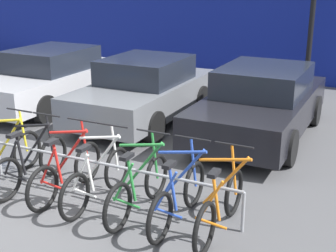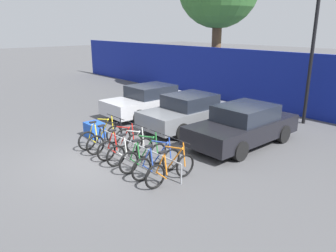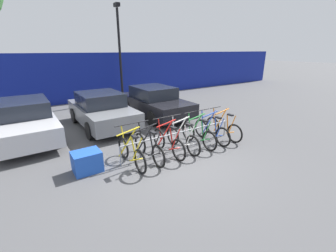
# 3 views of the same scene
# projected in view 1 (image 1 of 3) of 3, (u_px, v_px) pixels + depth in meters

# --- Properties ---
(ground_plane) EXTENTS (120.00, 120.00, 0.00)m
(ground_plane) POSITION_uv_depth(u_px,v_px,m) (40.00, 209.00, 6.51)
(ground_plane) COLOR #4C4C4F
(hoarding_wall) EXTENTS (36.00, 0.16, 2.86)m
(hoarding_wall) POSITION_uv_depth(u_px,v_px,m) (247.00, 32.00, 14.17)
(hoarding_wall) COLOR navy
(hoarding_wall) RESTS_ON ground
(bike_rack) EXTENTS (4.15, 0.04, 0.57)m
(bike_rack) POSITION_uv_depth(u_px,v_px,m) (105.00, 168.00, 6.66)
(bike_rack) COLOR gray
(bike_rack) RESTS_ON ground
(bicycle_yellow) EXTENTS (0.68, 1.71, 1.05)m
(bicycle_yellow) POSITION_uv_depth(u_px,v_px,m) (3.00, 158.00, 7.32)
(bicycle_yellow) COLOR black
(bicycle_yellow) RESTS_ON ground
(bicycle_black) EXTENTS (0.68, 1.71, 1.05)m
(bicycle_black) POSITION_uv_depth(u_px,v_px,m) (31.00, 164.00, 7.09)
(bicycle_black) COLOR black
(bicycle_black) RESTS_ON ground
(bicycle_red) EXTENTS (0.68, 1.71, 1.05)m
(bicycle_red) POSITION_uv_depth(u_px,v_px,m) (66.00, 172.00, 6.81)
(bicycle_red) COLOR black
(bicycle_red) RESTS_ON ground
(bicycle_white) EXTENTS (0.68, 1.71, 1.05)m
(bicycle_white) POSITION_uv_depth(u_px,v_px,m) (97.00, 179.00, 6.58)
(bicycle_white) COLOR black
(bicycle_white) RESTS_ON ground
(bicycle_green) EXTENTS (0.68, 1.71, 1.05)m
(bicycle_green) POSITION_uv_depth(u_px,v_px,m) (138.00, 188.00, 6.30)
(bicycle_green) COLOR black
(bicycle_green) RESTS_ON ground
(bicycle_blue) EXTENTS (0.68, 1.71, 1.05)m
(bicycle_blue) POSITION_uv_depth(u_px,v_px,m) (178.00, 197.00, 6.05)
(bicycle_blue) COLOR black
(bicycle_blue) RESTS_ON ground
(bicycle_orange) EXTENTS (0.68, 1.71, 1.05)m
(bicycle_orange) POSITION_uv_depth(u_px,v_px,m) (220.00, 206.00, 5.81)
(bicycle_orange) COLOR black
(bicycle_orange) RESTS_ON ground
(car_silver) EXTENTS (1.91, 4.30, 1.40)m
(car_silver) POSITION_uv_depth(u_px,v_px,m) (51.00, 78.00, 11.45)
(car_silver) COLOR #B7B7BC
(car_silver) RESTS_ON ground
(car_grey) EXTENTS (1.91, 4.00, 1.40)m
(car_grey) POSITION_uv_depth(u_px,v_px,m) (144.00, 90.00, 10.22)
(car_grey) COLOR slate
(car_grey) RESTS_ON ground
(car_black) EXTENTS (1.91, 4.31, 1.40)m
(car_black) POSITION_uv_depth(u_px,v_px,m) (261.00, 103.00, 9.24)
(car_black) COLOR black
(car_black) RESTS_ON ground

